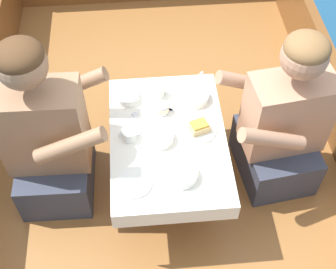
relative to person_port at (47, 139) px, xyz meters
The scene contains 19 objects.
ground_plane 0.89m from the person_port, ahead, with size 60.00×60.00×0.00m, color navy.
boat_deck 0.80m from the person_port, ahead, with size 2.05×3.55×0.25m, color brown.
cockpit_table 0.58m from the person_port, ahead, with size 0.56×0.82×0.41m.
person_port is the anchor object (origin of this frame).
person_starboard 1.16m from the person_port, ahead, with size 0.56×0.50×0.95m.
plate_sandwich 0.73m from the person_port, ahead, with size 0.17×0.17×0.01m.
plate_bread 0.50m from the person_port, 35.49° to the right, with size 0.17×0.17×0.01m.
sandwich 0.73m from the person_port, ahead, with size 0.11×0.10×0.05m.
bowl_port_near 0.77m from the person_port, 14.90° to the left, with size 0.15×0.15×0.04m.
bowl_starboard_near 0.68m from the person_port, 23.70° to the right, with size 0.14×0.14×0.04m.
bowl_center_far 0.55m from the person_port, ahead, with size 0.13×0.13×0.04m.
bowl_port_far 0.45m from the person_port, 29.43° to the left, with size 0.12×0.12×0.04m.
coffee_cup_port 0.61m from the person_port, 23.63° to the left, with size 0.09×0.07×0.06m.
coffee_cup_starboard 0.40m from the person_port, ahead, with size 0.10×0.07×0.06m.
tin_can 0.58m from the person_port, 12.38° to the left, with size 0.07×0.07×0.05m.
utensil_fork_port 0.66m from the person_port, ahead, with size 0.16×0.09×0.00m.
utensil_spoon_starboard 0.41m from the person_port, 11.46° to the left, with size 0.11×0.15×0.01m.
utensil_fork_starboard 0.52m from the person_port, 11.23° to the left, with size 0.17×0.08×0.00m.
utensil_knife_port 0.82m from the person_port, 23.21° to the left, with size 0.12×0.14×0.00m.
Camera 1 is at (-0.12, -1.33, 2.45)m, focal length 50.00 mm.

